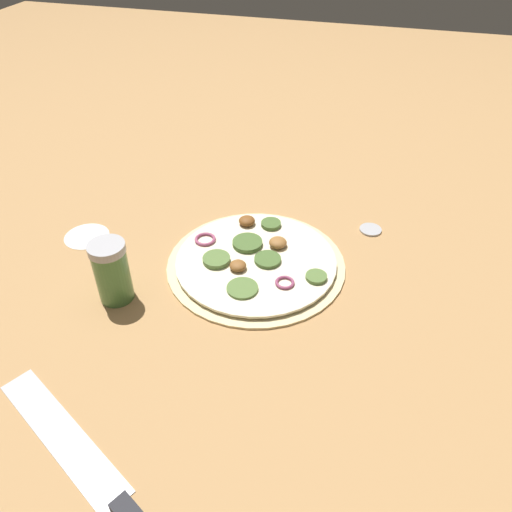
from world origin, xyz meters
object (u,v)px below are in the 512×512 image
(pizza, at_px, (256,261))
(knife, at_px, (111,494))
(spice_jar, at_px, (112,272))
(loose_cap, at_px, (371,229))

(pizza, bearing_deg, knife, 84.43)
(pizza, xyz_separation_m, spice_jar, (0.17, 0.13, 0.04))
(knife, xyz_separation_m, spice_jar, (0.14, -0.27, 0.04))
(pizza, xyz_separation_m, knife, (0.04, 0.39, -0.00))
(knife, xyz_separation_m, loose_cap, (-0.20, -0.53, -0.00))
(knife, bearing_deg, loose_cap, -82.93)
(spice_jar, bearing_deg, loose_cap, -141.72)
(loose_cap, bearing_deg, pizza, 40.46)
(pizza, height_order, knife, pizza)
(knife, distance_m, loose_cap, 0.57)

